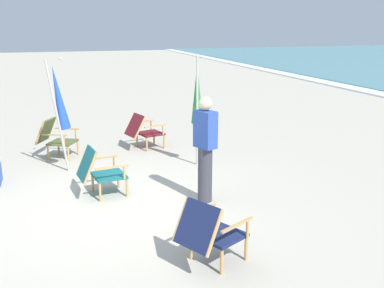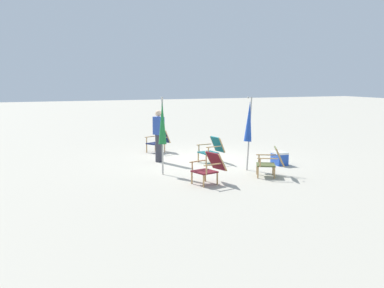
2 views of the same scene
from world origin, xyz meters
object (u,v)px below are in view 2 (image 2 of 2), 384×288
at_px(beach_chair_back_right, 272,161).
at_px(cooler_box, 279,158).
at_px(beach_chair_mid_center, 212,149).
at_px(person_near_chairs, 159,135).
at_px(umbrella_furled_green, 162,124).
at_px(beach_chair_far_center, 159,140).
at_px(umbrella_furled_blue, 249,122).
at_px(beach_chair_front_left, 210,167).

distance_m(beach_chair_back_right, cooler_box, 1.76).
height_order(beach_chair_mid_center, person_near_chairs, person_near_chairs).
bearing_deg(umbrella_furled_green, cooler_box, -91.31).
bearing_deg(person_near_chairs, beach_chair_mid_center, -114.99).
distance_m(beach_chair_back_right, beach_chair_far_center, 5.23).
bearing_deg(umbrella_furled_blue, beach_chair_back_right, -174.14).
distance_m(beach_chair_front_left, beach_chair_mid_center, 2.83).
relative_size(beach_chair_front_left, beach_chair_back_right, 0.99).
distance_m(beach_chair_mid_center, person_near_chairs, 1.73).
xyz_separation_m(beach_chair_far_center, umbrella_furled_green, (-3.56, 1.02, 0.96)).
bearing_deg(beach_chair_back_right, umbrella_furled_blue, 5.86).
height_order(beach_chair_front_left, umbrella_furled_green, umbrella_furled_green).
xyz_separation_m(beach_chair_far_center, umbrella_furled_blue, (-3.90, -1.45, 0.95)).
xyz_separation_m(umbrella_furled_green, cooler_box, (-0.08, -3.70, -1.19)).
distance_m(beach_chair_far_center, person_near_chairs, 1.95).
relative_size(beach_chair_back_right, umbrella_furled_green, 0.43).
height_order(beach_chair_back_right, beach_chair_far_center, beach_chair_back_right).
height_order(umbrella_furled_green, cooler_box, umbrella_furled_green).
distance_m(beach_chair_front_left, beach_chair_far_center, 5.09).
bearing_deg(beach_chair_mid_center, beach_chair_back_right, -165.87).
relative_size(umbrella_furled_blue, person_near_chairs, 1.29).
bearing_deg(umbrella_furled_blue, beach_chair_mid_center, 20.29).
bearing_deg(person_near_chairs, beach_chair_far_center, -17.73).
distance_m(umbrella_furled_green, cooler_box, 3.88).
relative_size(umbrella_furled_blue, cooler_box, 4.29).
height_order(beach_chair_front_left, beach_chair_far_center, beach_chair_far_center).
height_order(beach_chair_mid_center, beach_chair_far_center, beach_chair_mid_center).
bearing_deg(beach_chair_front_left, cooler_box, -64.09).
xyz_separation_m(umbrella_furled_green, person_near_chairs, (1.74, -0.44, -0.55)).
height_order(beach_chair_far_center, person_near_chairs, person_near_chairs).
distance_m(beach_chair_front_left, person_near_chairs, 3.30).
relative_size(beach_chair_far_center, cooler_box, 1.89).
height_order(umbrella_furled_green, umbrella_furled_blue, umbrella_furled_green).
relative_size(beach_chair_front_left, person_near_chairs, 0.55).
height_order(beach_chair_front_left, person_near_chairs, person_near_chairs).
distance_m(person_near_chairs, cooler_box, 3.78).
bearing_deg(umbrella_furled_green, beach_chair_front_left, -154.33).
relative_size(umbrella_furled_green, person_near_chairs, 1.30).
relative_size(beach_chair_far_center, person_near_chairs, 0.57).
xyz_separation_m(person_near_chairs, cooler_box, (-1.82, -3.25, -0.64)).
bearing_deg(person_near_chairs, beach_chair_back_right, -145.93).
xyz_separation_m(beach_chair_front_left, beach_chair_mid_center, (2.55, -1.23, 0.01)).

